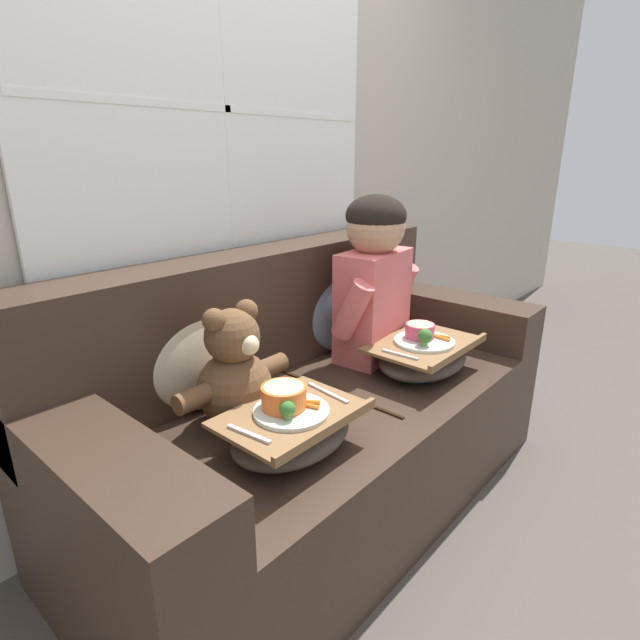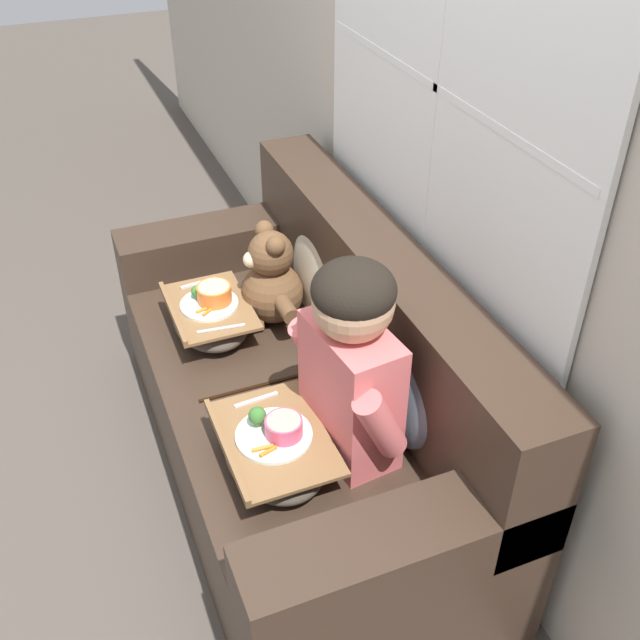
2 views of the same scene
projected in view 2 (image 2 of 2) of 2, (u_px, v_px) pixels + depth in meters
The scene contains 9 objects.
ground_plane at pixel (294, 471), 2.87m from camera, with size 14.00×14.00×0.00m, color #4C443D.
wall_back_with_window at pixel (447, 126), 2.26m from camera, with size 8.00×0.08×2.60m.
couch at pixel (308, 401), 2.69m from camera, with size 1.88×0.88×0.93m.
throw_pillow_behind_child at pixel (406, 381), 2.28m from camera, with size 0.41×0.20×0.43m.
throw_pillow_behind_teddy at pixel (318, 265), 2.82m from camera, with size 0.40×0.19×0.41m.
child_figure at pixel (351, 353), 2.13m from camera, with size 0.48×0.25×0.66m.
teddy_bear at pixel (271, 282), 2.78m from camera, with size 0.42×0.29×0.39m.
lap_tray_child at pixel (275, 449), 2.23m from camera, with size 0.43×0.31×0.20m.
lap_tray_teddy at pixel (211, 316), 2.77m from camera, with size 0.40×0.29×0.20m.
Camera 2 is at (1.87, -0.64, 2.17)m, focal length 42.00 mm.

